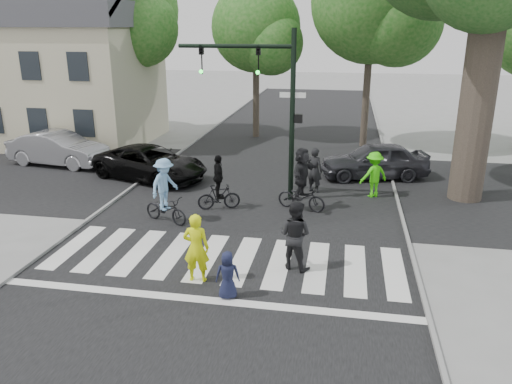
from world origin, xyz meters
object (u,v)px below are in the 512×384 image
(cyclist_left, at_px, (165,195))
(car_suv, at_px, (150,163))
(pedestrian_child, at_px, (228,275))
(traffic_signal, at_px, (268,92))
(cyclist_mid, at_px, (219,187))
(pedestrian_woman, at_px, (196,248))
(car_grey, at_px, (374,160))
(cyclist_right, at_px, (302,183))
(pedestrian_adult, at_px, (295,235))
(car_silver, at_px, (58,149))

(cyclist_left, relative_size, car_suv, 0.43)
(pedestrian_child, xyz_separation_m, cyclist_left, (-3.05, 4.25, 0.34))
(traffic_signal, xyz_separation_m, cyclist_mid, (-1.48, -1.42, -3.11))
(pedestrian_woman, relative_size, car_grey, 0.40)
(car_suv, distance_m, car_grey, 9.28)
(pedestrian_woman, bearing_deg, pedestrian_child, 141.20)
(cyclist_mid, relative_size, cyclist_right, 0.88)
(pedestrian_child, relative_size, car_grey, 0.26)
(cyclist_right, height_order, car_grey, cyclist_right)
(pedestrian_adult, height_order, car_silver, pedestrian_adult)
(cyclist_right, distance_m, car_silver, 12.09)
(car_silver, bearing_deg, car_suv, -97.19)
(pedestrian_adult, height_order, cyclist_mid, cyclist_mid)
(pedestrian_child, distance_m, car_grey, 11.21)
(pedestrian_adult, bearing_deg, pedestrian_woman, 46.42)
(pedestrian_child, distance_m, car_suv, 10.28)
(pedestrian_woman, relative_size, cyclist_left, 0.83)
(cyclist_left, bearing_deg, pedestrian_woman, -59.49)
(cyclist_mid, bearing_deg, cyclist_left, -132.57)
(car_suv, bearing_deg, cyclist_mid, -109.15)
(car_silver, bearing_deg, pedestrian_child, -126.49)
(cyclist_left, xyz_separation_m, cyclist_mid, (1.38, 1.50, -0.13))
(traffic_signal, relative_size, car_silver, 1.29)
(traffic_signal, xyz_separation_m, car_suv, (-5.16, 1.60, -3.22))
(traffic_signal, distance_m, cyclist_left, 5.05)
(pedestrian_child, xyz_separation_m, pedestrian_adult, (1.36, 1.79, 0.35))
(car_suv, bearing_deg, pedestrian_adult, -115.85)
(traffic_signal, distance_m, pedestrian_adult, 6.34)
(traffic_signal, bearing_deg, cyclist_left, -134.36)
(cyclist_mid, xyz_separation_m, car_suv, (-3.68, 3.02, -0.11))
(pedestrian_adult, height_order, car_suv, pedestrian_adult)
(cyclist_left, distance_m, cyclist_mid, 2.04)
(traffic_signal, xyz_separation_m, car_silver, (-10.11, 2.94, -3.14))
(traffic_signal, xyz_separation_m, car_grey, (3.95, 3.39, -3.15))
(cyclist_mid, distance_m, car_grey, 7.26)
(cyclist_mid, distance_m, car_suv, 4.76)
(cyclist_right, bearing_deg, pedestrian_woman, -110.54)
(pedestrian_child, distance_m, cyclist_left, 5.25)
(traffic_signal, distance_m, car_suv, 6.29)
(cyclist_right, height_order, car_suv, cyclist_right)
(car_suv, relative_size, car_grey, 1.12)
(car_suv, bearing_deg, cyclist_right, -91.37)
(pedestrian_woman, height_order, cyclist_mid, cyclist_mid)
(traffic_signal, relative_size, cyclist_right, 2.73)
(car_suv, xyz_separation_m, car_grey, (9.10, 1.80, 0.07))
(traffic_signal, relative_size, pedestrian_woman, 3.38)
(pedestrian_woman, bearing_deg, cyclist_left, -62.93)
(pedestrian_woman, bearing_deg, car_grey, -118.79)
(pedestrian_child, distance_m, pedestrian_adult, 2.28)
(pedestrian_child, bearing_deg, cyclist_mid, -86.96)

